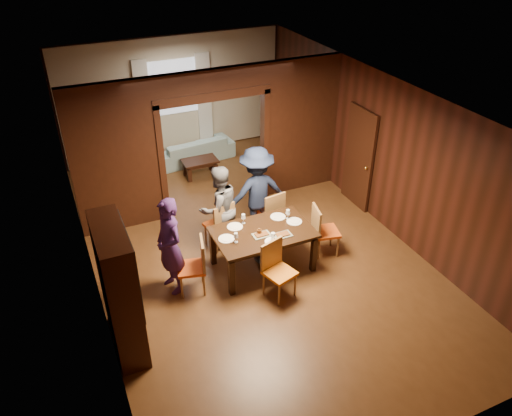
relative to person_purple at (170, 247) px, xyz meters
name	(u,v)px	position (x,y,z in m)	size (l,w,h in m)	color
floor	(247,245)	(1.58, 0.60, -0.85)	(9.00, 9.00, 0.00)	#4E2E16
ceiling	(245,96)	(1.58, 0.60, 2.05)	(5.50, 9.00, 0.02)	silver
room_walls	(209,134)	(1.58, 2.48, 0.66)	(5.52, 9.01, 2.90)	black
person_purple	(170,247)	(0.00, 0.00, 0.00)	(0.62, 0.40, 1.69)	#371B4F
person_grey	(219,208)	(1.14, 0.82, -0.03)	(0.79, 0.62, 1.63)	#5A5B61
person_navy	(257,192)	(1.94, 0.95, 0.04)	(1.15, 0.66, 1.78)	#161F37
sofa	(193,149)	(1.80, 4.45, -0.56)	(1.96, 0.77, 0.57)	#9AC3CA
serving_bowl	(263,224)	(1.65, 0.04, -0.05)	(0.31, 0.31, 0.08)	black
dining_table	(263,249)	(1.58, -0.10, -0.47)	(1.68, 1.04, 0.76)	black
coffee_table	(200,168)	(1.68, 3.60, -0.65)	(0.80, 0.50, 0.40)	black
chair_left	(191,266)	(0.27, -0.17, -0.36)	(0.44, 0.44, 0.97)	#D24913
chair_right	(326,230)	(2.80, -0.17, -0.36)	(0.44, 0.44, 0.97)	#DB5114
chair_far_l	(219,224)	(1.11, 0.81, -0.36)	(0.44, 0.44, 0.97)	#DE5214
chair_far_r	(269,213)	(2.11, 0.77, -0.36)	(0.44, 0.44, 0.97)	#EC4416
chair_near	(280,271)	(1.52, -0.87, -0.36)	(0.44, 0.44, 0.97)	orange
hutch	(119,290)	(-0.95, -0.90, 0.15)	(0.40, 1.20, 2.00)	black
door_right	(359,158)	(4.28, 1.10, 0.20)	(0.06, 0.90, 2.10)	black
window_far	(173,87)	(1.58, 5.04, 0.85)	(1.20, 0.03, 1.30)	silver
curtain_left	(145,110)	(0.83, 5.00, 0.40)	(0.35, 0.06, 2.40)	white
curtain_right	(204,101)	(2.33, 5.00, 0.40)	(0.35, 0.06, 2.40)	white
plate_left	(226,239)	(0.94, -0.06, -0.08)	(0.27, 0.27, 0.01)	white
plate_far_l	(235,227)	(1.20, 0.21, -0.08)	(0.27, 0.27, 0.01)	white
plate_far_r	(278,217)	(2.01, 0.19, -0.08)	(0.27, 0.27, 0.01)	silver
plate_right	(294,221)	(2.20, -0.06, -0.08)	(0.27, 0.27, 0.01)	silver
plate_near	(273,242)	(1.60, -0.45, -0.08)	(0.27, 0.27, 0.01)	white
platter_a	(262,235)	(1.51, -0.21, -0.07)	(0.30, 0.20, 0.04)	gray
platter_b	(283,235)	(1.83, -0.35, -0.07)	(0.30, 0.20, 0.04)	slate
wineglass_left	(236,238)	(1.05, -0.21, 0.00)	(0.08, 0.08, 0.18)	white
wineglass_far	(243,219)	(1.38, 0.26, 0.00)	(0.08, 0.08, 0.18)	white
wineglass_right	(288,214)	(2.14, 0.08, 0.00)	(0.08, 0.08, 0.18)	white
tumbler	(273,237)	(1.62, -0.40, -0.02)	(0.07, 0.07, 0.14)	white
condiment_jar	(259,231)	(1.49, -0.16, -0.03)	(0.08, 0.08, 0.11)	#4E2B12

